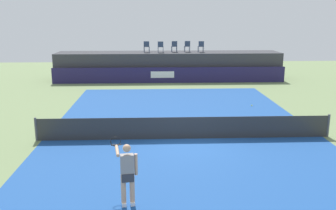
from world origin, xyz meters
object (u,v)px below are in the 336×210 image
at_px(tennis_player, 127,172).
at_px(net_post_far, 328,126).
at_px(spectator_chair_far_left, 147,46).
at_px(net_post_near, 36,129).
at_px(spectator_chair_far_right, 201,46).
at_px(tennis_ball, 252,105).
at_px(spectator_chair_center, 174,46).
at_px(spectator_chair_left, 161,46).
at_px(spectator_chair_right, 187,46).

bearing_deg(tennis_player, net_post_far, 34.02).
relative_size(spectator_chair_far_left, net_post_near, 0.89).
xyz_separation_m(spectator_chair_far_right, tennis_ball, (1.78, -9.49, -2.66)).
relative_size(spectator_chair_center, net_post_far, 0.89).
height_order(spectator_chair_left, spectator_chair_center, same).
distance_m(spectator_chair_left, spectator_chair_far_right, 3.27).
height_order(spectator_chair_right, net_post_far, spectator_chair_right).
relative_size(spectator_chair_right, net_post_far, 0.89).
xyz_separation_m(spectator_chair_left, net_post_far, (6.85, -14.95, -2.19)).
relative_size(spectator_chair_right, tennis_player, 0.50).
bearing_deg(spectator_chair_right, spectator_chair_far_right, -11.12).
height_order(spectator_chair_center, net_post_near, spectator_chair_center).
height_order(net_post_near, net_post_far, same).
xyz_separation_m(spectator_chair_far_left, spectator_chair_left, (1.12, -0.22, 0.00)).
relative_size(net_post_far, tennis_player, 0.56).
bearing_deg(spectator_chair_far_left, tennis_player, -90.78).
relative_size(spectator_chair_center, net_post_near, 0.89).
xyz_separation_m(spectator_chair_left, tennis_ball, (5.05, -9.29, -2.66)).
xyz_separation_m(spectator_chair_far_left, spectator_chair_center, (2.24, 0.12, 0.00)).
relative_size(spectator_chair_center, tennis_player, 0.50).
relative_size(spectator_chair_far_left, spectator_chair_left, 1.00).
bearing_deg(spectator_chair_far_left, spectator_chair_center, 3.02).
distance_m(spectator_chair_far_right, tennis_ball, 10.02).
bearing_deg(spectator_chair_left, net_post_near, -110.36).
xyz_separation_m(spectator_chair_right, spectator_chair_far_right, (1.09, -0.22, 0.00)).
height_order(spectator_chair_right, tennis_ball, spectator_chair_right).
distance_m(spectator_chair_left, tennis_ball, 10.90).
bearing_deg(spectator_chair_far_right, net_post_far, -76.70).
relative_size(spectator_chair_left, spectator_chair_center, 1.00).
xyz_separation_m(spectator_chair_far_left, spectator_chair_right, (3.29, 0.19, 0.00)).
xyz_separation_m(tennis_player, tennis_ball, (6.45, 11.23, -0.92)).
height_order(spectator_chair_center, net_post_far, spectator_chair_center).
height_order(spectator_chair_left, spectator_chair_right, same).
bearing_deg(tennis_ball, spectator_chair_far_right, 100.63).
relative_size(spectator_chair_far_left, net_post_far, 0.89).
bearing_deg(net_post_far, tennis_ball, 107.65).
xyz_separation_m(spectator_chair_center, net_post_near, (-6.67, -15.29, -2.19)).
xyz_separation_m(spectator_chair_far_left, tennis_player, (-0.28, -20.75, -1.73)).
xyz_separation_m(spectator_chair_far_left, spectator_chair_far_right, (4.39, -0.02, 0.00)).
xyz_separation_m(net_post_near, net_post_far, (12.40, 0.00, 0.00)).
bearing_deg(spectator_chair_far_right, tennis_ball, -79.37).
bearing_deg(net_post_near, tennis_ball, 28.11).
xyz_separation_m(spectator_chair_right, net_post_far, (4.68, -15.37, -2.19)).
bearing_deg(net_post_near, spectator_chair_center, 66.44).
distance_m(spectator_chair_left, net_post_near, 16.10).
bearing_deg(spectator_chair_left, spectator_chair_far_left, 168.84).
xyz_separation_m(spectator_chair_center, net_post_far, (5.73, -15.29, -2.19)).
distance_m(spectator_chair_right, spectator_chair_far_right, 1.12).
relative_size(spectator_chair_far_left, tennis_ball, 13.06).
bearing_deg(net_post_near, spectator_chair_far_right, 59.81).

